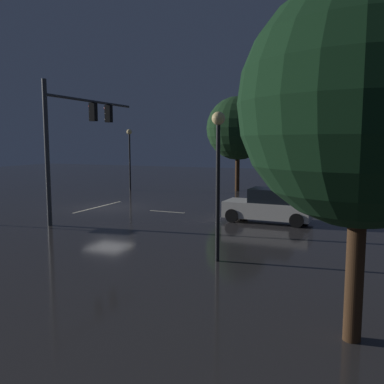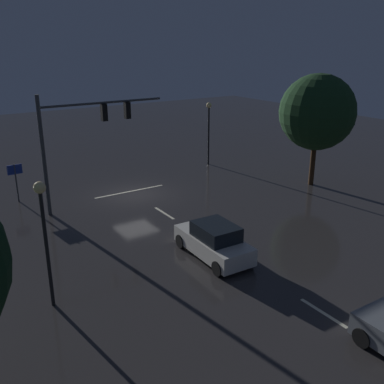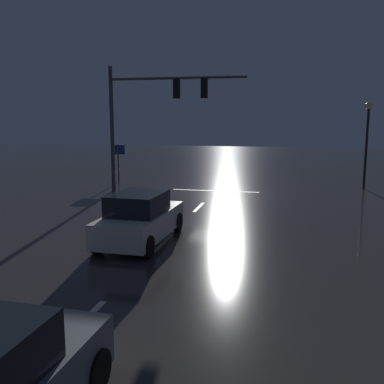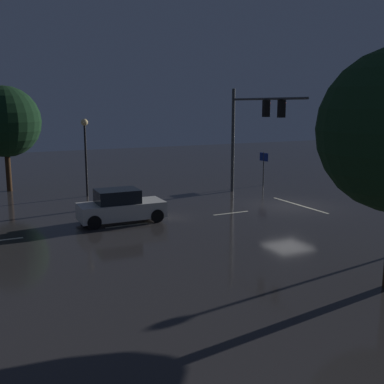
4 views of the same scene
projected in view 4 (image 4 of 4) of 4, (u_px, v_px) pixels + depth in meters
The scene contains 9 objects.
ground_plane at pixel (289, 206), 27.62m from camera, with size 80.00×80.00×0.00m, color #2D2B2B.
traffic_signal_assembly at pixel (253, 122), 29.47m from camera, with size 7.63×0.47×6.93m.
lane_dash_far at pixel (231, 213), 25.87m from camera, with size 2.20×0.16×0.01m, color beige.
lane_dash_mid at pixel (127, 225), 23.26m from camera, with size 2.20×0.16×0.01m, color beige.
stop_bar at pixel (299, 205), 27.93m from camera, with size 5.00×0.16×0.01m, color beige.
car_approaching at pixel (121, 207), 23.78m from camera, with size 2.02×4.41×1.70m.
street_lamp_right_kerb at pixel (85, 142), 29.98m from camera, with size 0.44×0.44×5.00m.
route_sign at pixel (264, 161), 34.45m from camera, with size 0.90×0.12×2.46m.
tree_right_near at pixel (5, 122), 31.63m from camera, with size 4.80×4.80×7.16m.
Camera 4 is at (-21.64, 17.12, 5.90)m, focal length 43.94 mm.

